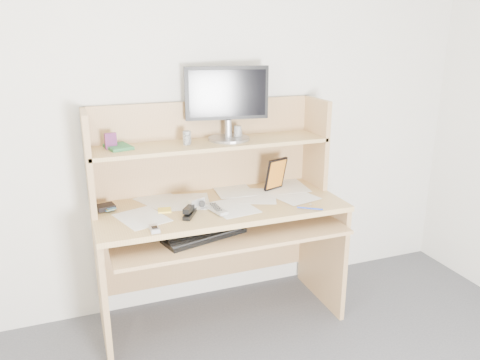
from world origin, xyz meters
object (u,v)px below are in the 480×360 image
object	(u,v)px
desk	(216,209)
game_case	(276,174)
tv_remote	(216,209)
keyboard	(204,235)
monitor	(227,101)

from	to	relation	value
desk	game_case	bearing A→B (deg)	4.38
tv_remote	desk	bearing A→B (deg)	59.53
tv_remote	keyboard	bearing A→B (deg)	-149.74
desk	game_case	world-z (taller)	desk
game_case	keyboard	bearing A→B (deg)	-171.30
game_case	monitor	distance (m)	0.54
desk	tv_remote	bearing A→B (deg)	-107.13
desk	tv_remote	world-z (taller)	desk
tv_remote	game_case	size ratio (longest dim) A/B	0.88
tv_remote	game_case	bearing A→B (deg)	11.69
keyboard	tv_remote	distance (m)	0.16
keyboard	tv_remote	world-z (taller)	tv_remote
desk	tv_remote	xyz separation A→B (m)	(-0.06, -0.18, 0.07)
monitor	game_case	bearing A→B (deg)	-8.23
desk	monitor	bearing A→B (deg)	44.78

